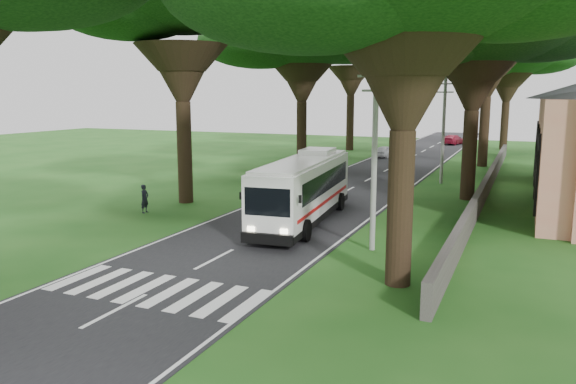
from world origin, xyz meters
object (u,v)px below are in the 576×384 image
object	(u,v)px
distant_car_b	(405,143)
distant_car_c	(453,140)
pole_far	(471,118)
pole_near	(374,154)
pedestrian	(145,199)
pole_mid	(443,128)
distant_car_a	(386,151)
coach_bus	(304,188)

from	to	relation	value
distant_car_b	distant_car_c	distance (m)	9.74
pole_far	distant_car_b	xyz separation A→B (m)	(-8.15, 6.02, -3.45)
pole_near	pedestrian	size ratio (longest dim) A/B	4.94
pole_mid	distant_car_c	distance (m)	34.89
pole_near	distant_car_b	bearing A→B (deg)	100.05
distant_car_b	distant_car_c	world-z (taller)	distant_car_b
distant_car_a	distant_car_b	world-z (taller)	distant_car_b
pole_near	pole_mid	xyz separation A→B (m)	(0.00, 20.00, 0.00)
pole_mid	distant_car_a	world-z (taller)	pole_mid
pole_mid	distant_car_b	bearing A→B (deg)	107.40
pole_far	pedestrian	bearing A→B (deg)	-110.24
pole_far	coach_bus	world-z (taller)	pole_far
pole_far	pole_mid	bearing A→B (deg)	-90.00
pole_mid	pedestrian	size ratio (longest dim) A/B	4.94
distant_car_a	distant_car_c	xyz separation A→B (m)	(4.62, 18.84, 0.02)
pole_near	distant_car_a	distance (m)	36.77
distant_car_a	pedestrian	distance (m)	33.80
pole_near	distant_car_b	world-z (taller)	pole_near
pedestrian	pole_far	bearing A→B (deg)	-20.05
pole_mid	coach_bus	size ratio (longest dim) A/B	0.70
pole_near	pole_mid	distance (m)	20.00
coach_bus	distant_car_b	distance (m)	42.37
coach_bus	distant_car_a	world-z (taller)	coach_bus
pole_near	distant_car_b	distance (m)	46.86
coach_bus	distant_car_c	bearing A→B (deg)	82.85
pole_far	distant_car_a	size ratio (longest dim) A/B	2.22
pole_far	pole_near	bearing A→B (deg)	-90.00
pole_near	distant_car_b	size ratio (longest dim) A/B	1.88
distant_car_c	pedestrian	xyz separation A→B (m)	(-10.41, -52.14, 0.14)
coach_bus	pole_far	bearing A→B (deg)	76.86
pole_far	coach_bus	bearing A→B (deg)	-97.41
distant_car_b	pole_near	bearing A→B (deg)	-90.64
distant_car_c	distant_car_b	bearing A→B (deg)	74.97
pedestrian	pole_near	bearing A→B (deg)	-99.63
distant_car_b	pedestrian	world-z (taller)	pedestrian
pole_near	distant_car_a	world-z (taller)	pole_near
coach_bus	pole_mid	bearing A→B (deg)	68.06
pole_mid	coach_bus	bearing A→B (deg)	-106.20
coach_bus	distant_car_b	size ratio (longest dim) A/B	2.71
pole_far	pedestrian	world-z (taller)	pole_far
pole_mid	pole_far	size ratio (longest dim) A/B	1.00
pole_near	distant_car_c	distance (m)	54.76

